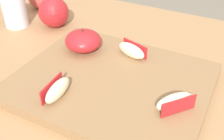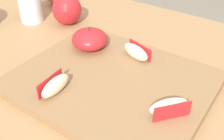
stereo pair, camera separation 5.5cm
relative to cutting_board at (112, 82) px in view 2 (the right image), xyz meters
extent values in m
cube|color=#9E754C|center=(-0.05, 0.04, -0.03)|extent=(1.23, 0.78, 0.03)
cube|color=#9E754C|center=(-0.61, 0.37, -0.39)|extent=(0.06, 0.06, 0.69)
cube|color=olive|center=(0.00, 0.00, 0.00)|extent=(0.39, 0.32, 0.02)
ellipsoid|color=#B21E23|center=(-0.11, 0.07, 0.03)|extent=(0.09, 0.09, 0.05)
cylinder|color=#4C3319|center=(-0.11, 0.07, 0.06)|extent=(0.00, 0.00, 0.01)
ellipsoid|color=beige|center=(-0.06, -0.10, 0.03)|extent=(0.03, 0.07, 0.03)
cube|color=#B21E23|center=(-0.08, -0.10, 0.03)|extent=(0.01, 0.07, 0.03)
ellipsoid|color=beige|center=(0.14, -0.03, 0.03)|extent=(0.06, 0.07, 0.03)
cube|color=#B21E23|center=(0.15, -0.04, 0.03)|extent=(0.05, 0.05, 0.03)
ellipsoid|color=beige|center=(0.00, 0.09, 0.03)|extent=(0.08, 0.04, 0.03)
cube|color=#B21E23|center=(0.01, 0.10, 0.03)|extent=(0.07, 0.02, 0.03)
sphere|color=#B21E23|center=(-0.27, 0.17, 0.03)|extent=(0.09, 0.09, 0.09)
cylinder|color=silver|center=(-0.38, 0.12, 0.04)|extent=(0.07, 0.07, 0.10)
camera|label=1|loc=(0.21, -0.40, 0.35)|focal=44.09mm
camera|label=2|loc=(0.25, -0.37, 0.35)|focal=44.09mm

